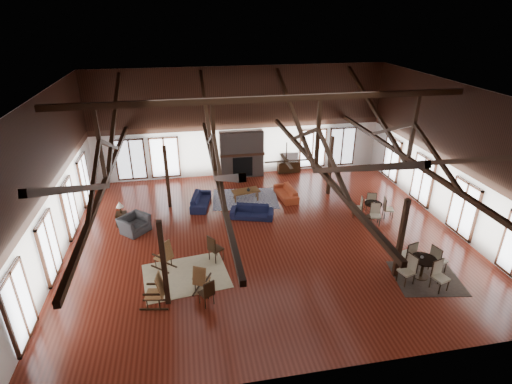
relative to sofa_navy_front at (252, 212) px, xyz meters
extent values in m
plane|color=maroon|center=(0.30, -1.68, -0.28)|extent=(16.00, 16.00, 0.00)
cube|color=black|center=(0.30, -1.68, 5.72)|extent=(16.00, 14.00, 0.02)
cube|color=silver|center=(0.30, 5.32, 2.72)|extent=(16.00, 0.02, 6.00)
cube|color=silver|center=(0.30, -8.68, 2.72)|extent=(16.00, 0.02, 6.00)
cube|color=silver|center=(-7.70, -1.68, 2.72)|extent=(0.02, 14.00, 6.00)
cube|color=silver|center=(8.30, -1.68, 2.72)|extent=(0.02, 14.00, 6.00)
cube|color=black|center=(0.30, -1.68, 5.47)|extent=(15.60, 0.18, 0.22)
cube|color=black|center=(-5.70, -1.68, 2.77)|extent=(0.16, 13.70, 0.18)
cube|color=black|center=(-5.70, -1.68, 4.12)|extent=(0.14, 0.14, 2.70)
cube|color=black|center=(-5.70, 1.82, 3.99)|extent=(0.15, 7.07, 3.12)
cube|color=black|center=(-5.70, -5.18, 3.99)|extent=(0.15, 7.07, 3.12)
cube|color=black|center=(-1.70, -1.68, 2.77)|extent=(0.16, 13.70, 0.18)
cube|color=black|center=(-1.70, -1.68, 4.12)|extent=(0.14, 0.14, 2.70)
cube|color=black|center=(-1.70, 1.82, 3.99)|extent=(0.15, 7.07, 3.12)
cube|color=black|center=(-1.70, -5.18, 3.99)|extent=(0.15, 7.07, 3.12)
cube|color=black|center=(2.30, -1.68, 2.77)|extent=(0.16, 13.70, 0.18)
cube|color=black|center=(2.30, -1.68, 4.12)|extent=(0.14, 0.14, 2.70)
cube|color=black|center=(2.30, 1.82, 3.99)|extent=(0.15, 7.07, 3.12)
cube|color=black|center=(2.30, -5.18, 3.99)|extent=(0.15, 7.07, 3.12)
cube|color=black|center=(6.30, -1.68, 2.77)|extent=(0.16, 13.70, 0.18)
cube|color=black|center=(6.30, -1.68, 4.12)|extent=(0.14, 0.14, 2.70)
cube|color=black|center=(6.30, 1.82, 3.99)|extent=(0.15, 7.07, 3.12)
cube|color=black|center=(6.30, -5.18, 3.99)|extent=(0.15, 7.07, 3.12)
cube|color=black|center=(-3.70, -5.18, 1.24)|extent=(0.16, 0.16, 3.05)
cube|color=black|center=(4.30, -5.18, 1.24)|extent=(0.16, 0.16, 3.05)
cube|color=black|center=(-3.70, 1.82, 1.24)|extent=(0.16, 0.16, 3.05)
cube|color=black|center=(4.30, 1.82, 1.24)|extent=(0.16, 0.16, 3.05)
cube|color=brown|center=(0.30, 5.00, 1.02)|extent=(2.40, 0.62, 2.60)
cube|color=black|center=(0.30, 4.68, 0.37)|extent=(1.10, 0.06, 1.10)
cube|color=black|center=(0.30, 4.72, 1.07)|extent=(2.50, 0.20, 0.12)
cylinder|color=black|center=(0.80, -2.68, 3.77)|extent=(0.04, 0.04, 0.70)
cylinder|color=black|center=(0.80, -2.68, 3.42)|extent=(0.20, 0.20, 0.10)
cube|color=black|center=(1.25, -2.68, 3.42)|extent=(0.70, 0.12, 0.02)
cube|color=black|center=(0.80, -2.23, 3.42)|extent=(0.12, 0.70, 0.02)
cube|color=black|center=(0.35, -2.68, 3.42)|extent=(0.70, 0.12, 0.02)
cube|color=black|center=(0.80, -3.13, 3.42)|extent=(0.12, 0.70, 0.02)
imported|color=#131635|center=(0.00, 0.00, 0.00)|extent=(2.07, 1.29, 0.57)
imported|color=#131736|center=(-2.22, 1.64, 0.00)|extent=(2.05, 1.15, 0.56)
imported|color=#AC4021|center=(2.06, 1.75, -0.01)|extent=(1.94, 0.90, 0.55)
cube|color=brown|center=(0.03, 1.87, 0.20)|extent=(1.44, 0.92, 0.06)
cube|color=brown|center=(-0.53, 1.65, -0.06)|extent=(0.06, 0.06, 0.45)
cube|color=brown|center=(-0.53, 2.09, -0.06)|extent=(0.06, 0.06, 0.45)
cube|color=brown|center=(0.59, 1.65, -0.06)|extent=(0.06, 0.06, 0.45)
cube|color=brown|center=(0.59, 2.09, -0.06)|extent=(0.06, 0.06, 0.45)
imported|color=#B2B2B2|center=(0.14, 1.77, 0.32)|extent=(0.22, 0.22, 0.19)
imported|color=#2F2F31|center=(-5.16, -0.31, 0.08)|extent=(1.48, 1.49, 0.73)
cube|color=black|center=(-5.74, 0.37, 0.02)|extent=(0.45, 0.45, 0.60)
cylinder|color=black|center=(-5.74, 0.37, 0.50)|extent=(0.08, 0.08, 0.36)
cone|color=#EFE2C9|center=(-5.74, 0.37, 0.74)|extent=(0.32, 0.32, 0.26)
cube|color=#9A673A|center=(-3.88, -3.17, 0.15)|extent=(0.69, 0.69, 0.05)
cube|color=#9A673A|center=(-3.71, -3.32, 0.50)|extent=(0.48, 0.50, 0.72)
cube|color=black|center=(-4.02, -3.32, -0.26)|extent=(0.69, 0.64, 0.05)
cube|color=black|center=(-3.74, -3.02, -0.26)|extent=(0.69, 0.64, 0.05)
cube|color=#9A673A|center=(-2.54, -4.75, 0.12)|extent=(0.61, 0.60, 0.05)
cube|color=#9A673A|center=(-2.64, -4.93, 0.43)|extent=(0.49, 0.36, 0.66)
cube|color=black|center=(-2.71, -4.66, -0.26)|extent=(0.40, 0.75, 0.05)
cube|color=black|center=(-2.37, -4.83, -0.26)|extent=(0.40, 0.75, 0.05)
cube|color=#9A673A|center=(-4.11, -5.24, 0.17)|extent=(0.58, 0.60, 0.05)
cube|color=#9A673A|center=(-3.87, -5.28, 0.53)|extent=(0.29, 0.55, 0.75)
cube|color=black|center=(-4.14, -5.45, -0.26)|extent=(0.92, 0.21, 0.05)
cube|color=black|center=(-4.07, -5.03, -0.26)|extent=(0.92, 0.21, 0.05)
cube|color=black|center=(-1.92, -3.05, 0.21)|extent=(0.64, 0.64, 0.05)
cube|color=black|center=(-2.09, -3.17, 0.50)|extent=(0.30, 0.40, 0.60)
cylinder|color=black|center=(-1.92, -3.05, -0.04)|extent=(0.04, 0.04, 0.49)
cube|color=black|center=(-2.45, -5.47, 0.15)|extent=(0.55, 0.55, 0.05)
cube|color=black|center=(-2.36, -5.63, 0.41)|extent=(0.37, 0.23, 0.53)
cylinder|color=black|center=(-2.45, -5.47, -0.06)|extent=(0.03, 0.03, 0.44)
cylinder|color=black|center=(5.18, -5.44, 0.47)|extent=(0.88, 0.88, 0.04)
cylinder|color=black|center=(5.18, -5.44, 0.10)|extent=(0.10, 0.10, 0.73)
cylinder|color=black|center=(5.18, -5.44, -0.26)|extent=(0.53, 0.53, 0.04)
cylinder|color=black|center=(5.42, -0.95, 0.39)|extent=(0.80, 0.80, 0.04)
cylinder|color=black|center=(5.42, -0.95, 0.07)|extent=(0.10, 0.10, 0.66)
cylinder|color=black|center=(5.42, -0.95, -0.26)|extent=(0.48, 0.48, 0.04)
imported|color=#B2B2B2|center=(5.11, -5.40, 0.53)|extent=(0.12, 0.12, 0.09)
imported|color=#B2B2B2|center=(5.40, -1.05, 0.46)|extent=(0.12, 0.12, 0.09)
cube|color=black|center=(3.06, 5.07, 0.04)|extent=(1.28, 0.48, 0.64)
imported|color=#B2B2B2|center=(3.06, 5.07, 0.64)|extent=(1.00, 0.20, 0.57)
cube|color=#CCBB8E|center=(-3.09, -3.86, -0.28)|extent=(3.23, 2.68, 0.01)
cube|color=#1A1B4A|center=(0.01, 1.98, -0.28)|extent=(3.44, 2.73, 0.01)
cube|color=black|center=(5.34, -5.55, -0.28)|extent=(2.57, 2.40, 0.01)
camera|label=1|loc=(-2.75, -15.81, 8.54)|focal=28.00mm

